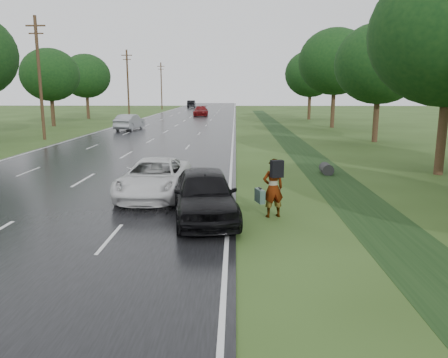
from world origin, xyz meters
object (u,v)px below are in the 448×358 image
object	(u,v)px
white_pickup	(155,178)
silver_sedan	(130,122)
pedestrian	(272,187)
dark_sedan	(205,194)

from	to	relation	value
white_pickup	silver_sedan	world-z (taller)	silver_sedan
pedestrian	silver_sedan	size ratio (longest dim) A/B	0.39
pedestrian	dark_sedan	size ratio (longest dim) A/B	0.41
pedestrian	silver_sedan	distance (m)	33.96
white_pickup	dark_sedan	bearing A→B (deg)	-53.36
dark_sedan	silver_sedan	xyz separation A→B (m)	(-10.09, 32.03, 0.00)
pedestrian	white_pickup	xyz separation A→B (m)	(-4.33, 2.64, -0.24)
silver_sedan	dark_sedan	bearing A→B (deg)	114.69
dark_sedan	silver_sedan	size ratio (longest dim) A/B	0.97
pedestrian	silver_sedan	bearing A→B (deg)	-86.06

